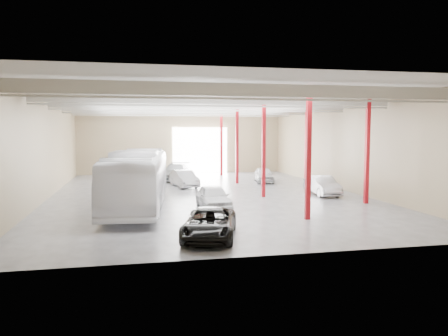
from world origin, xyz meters
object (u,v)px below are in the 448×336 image
object	(u,v)px
car_row_c	(176,172)
car_right_near	(322,185)
coach_bus	(138,179)
black_sedan	(210,224)
car_row_b	(184,179)
car_right_far	(264,175)
car_row_a	(213,197)

from	to	relation	value
car_row_c	car_right_near	bearing A→B (deg)	-34.78
coach_bus	car_right_near	xyz separation A→B (m)	(13.27, 2.73, -1.06)
black_sedan	car_row_c	distance (m)	22.71
coach_bus	black_sedan	distance (m)	8.88
black_sedan	car_right_near	distance (m)	15.09
black_sedan	car_row_c	xyz separation A→B (m)	(0.74, 22.70, 0.13)
car_row_b	car_right_near	world-z (taller)	car_right_near
car_row_b	car_row_c	size ratio (longest dim) A/B	0.78
car_right_near	car_right_far	bearing A→B (deg)	105.97
black_sedan	car_right_far	size ratio (longest dim) A/B	1.20
black_sedan	car_row_b	bearing A→B (deg)	102.55
black_sedan	car_row_b	distance (m)	17.52
car_row_b	car_row_a	bearing A→B (deg)	-97.89
car_row_a	black_sedan	bearing A→B (deg)	-103.12
car_row_b	car_right_far	world-z (taller)	car_row_b
car_row_a	car_right_near	bearing A→B (deg)	23.19
car_row_b	car_right_far	size ratio (longest dim) A/B	1.07
coach_bus	car_row_c	world-z (taller)	coach_bus
black_sedan	car_right_far	xyz separation A→B (m)	(8.42, 19.43, 0.01)
coach_bus	car_row_a	size ratio (longest dim) A/B	2.98
car_row_a	car_right_far	world-z (taller)	car_row_a
car_row_c	car_right_far	xyz separation A→B (m)	(7.68, -3.27, -0.11)
car_right_near	car_row_c	bearing A→B (deg)	132.70
car_right_far	car_right_near	bearing A→B (deg)	-67.55
coach_bus	car_right_near	world-z (taller)	coach_bus
black_sedan	car_row_a	world-z (taller)	car_row_a
car_row_c	car_right_far	bearing A→B (deg)	-7.12
black_sedan	car_row_b	xyz separation A→B (m)	(0.92, 17.50, 0.04)
car_row_a	car_row_c	distance (m)	15.72
car_row_c	car_row_b	bearing A→B (deg)	-72.07
car_row_a	car_row_c	xyz separation A→B (m)	(-0.72, 15.70, 0.06)
coach_bus	car_right_far	size ratio (longest dim) A/B	3.23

